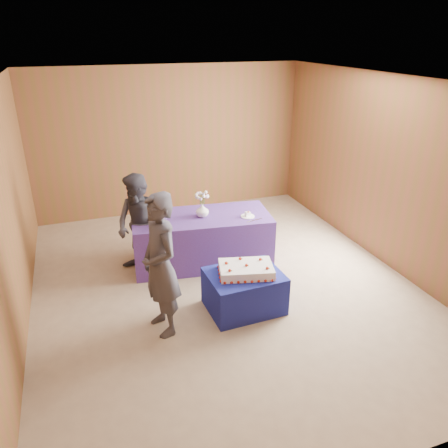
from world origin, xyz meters
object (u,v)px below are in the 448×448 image
sheet_cake (246,269)px  guest_right (140,226)px  serving_table (202,239)px  vase (202,210)px  cake_table (244,291)px  guest_left (160,266)px

sheet_cake → guest_right: bearing=142.5°
serving_table → vase: bearing=-63.4°
cake_table → vase: (-0.13, 1.32, 0.60)m
serving_table → guest_left: size_ratio=1.18×
sheet_cake → guest_right: (-1.06, 1.33, 0.18)m
sheet_cake → serving_table: bearing=110.4°
cake_table → guest_left: (-1.04, -0.08, 0.60)m
vase → sheet_cake: bearing=-83.7°
guest_right → sheet_cake: bearing=0.8°
guest_right → vase: bearing=52.5°
cake_table → guest_right: guest_right is taller
sheet_cake → guest_left: bearing=-162.5°
cake_table → guest_left: 1.20m
guest_left → guest_right: bearing=168.1°
guest_left → cake_table: bearing=81.9°
cake_table → serving_table: 1.36m
cake_table → sheet_cake: (0.02, -0.01, 0.31)m
guest_left → sheet_cake: bearing=81.5°
cake_table → serving_table: (-0.14, 1.35, 0.12)m
sheet_cake → cake_table: bearing=167.6°
vase → guest_left: size_ratio=0.11×
serving_table → cake_table: bearing=-76.5°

